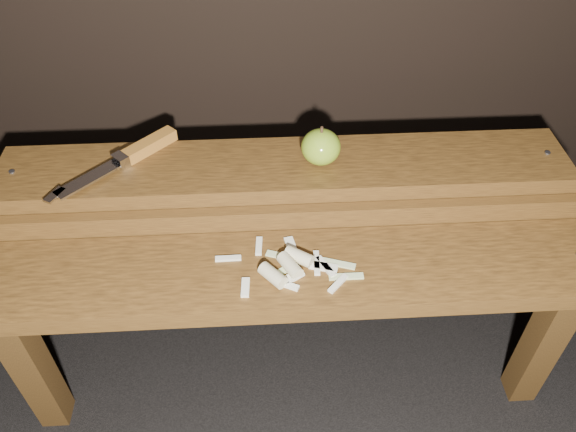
{
  "coord_description": "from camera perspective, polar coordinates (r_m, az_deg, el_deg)",
  "views": [
    {
      "loc": [
        -0.05,
        -0.75,
        1.23
      ],
      "look_at": [
        0.0,
        0.06,
        0.45
      ],
      "focal_mm": 35.0,
      "sensor_mm": 36.0,
      "label": 1
    }
  ],
  "objects": [
    {
      "name": "ground",
      "position": [
        1.44,
        0.14,
        -14.78
      ],
      "size": [
        60.0,
        60.0,
        0.0
      ],
      "primitive_type": "plane",
      "color": "black"
    },
    {
      "name": "bench_front_tier",
      "position": [
        1.11,
        0.36,
        -7.9
      ],
      "size": [
        1.2,
        0.2,
        0.42
      ],
      "color": "#3A240E",
      "rests_on": "ground"
    },
    {
      "name": "bench_rear_tier",
      "position": [
        1.23,
        -0.28,
        2.18
      ],
      "size": [
        1.2,
        0.21,
        0.5
      ],
      "color": "#3A240E",
      "rests_on": "ground"
    },
    {
      "name": "apple",
      "position": [
        1.16,
        3.36,
        7.02
      ],
      "size": [
        0.08,
        0.08,
        0.09
      ],
      "color": "olive",
      "rests_on": "bench_rear_tier"
    },
    {
      "name": "knife",
      "position": [
        1.22,
        -15.33,
        6.15
      ],
      "size": [
        0.24,
        0.23,
        0.03
      ],
      "color": "#995F21",
      "rests_on": "bench_rear_tier"
    },
    {
      "name": "apple_scraps",
      "position": [
        1.06,
        0.33,
        -5.11
      ],
      "size": [
        0.28,
        0.15,
        0.03
      ],
      "color": "beige",
      "rests_on": "bench_front_tier"
    }
  ]
}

